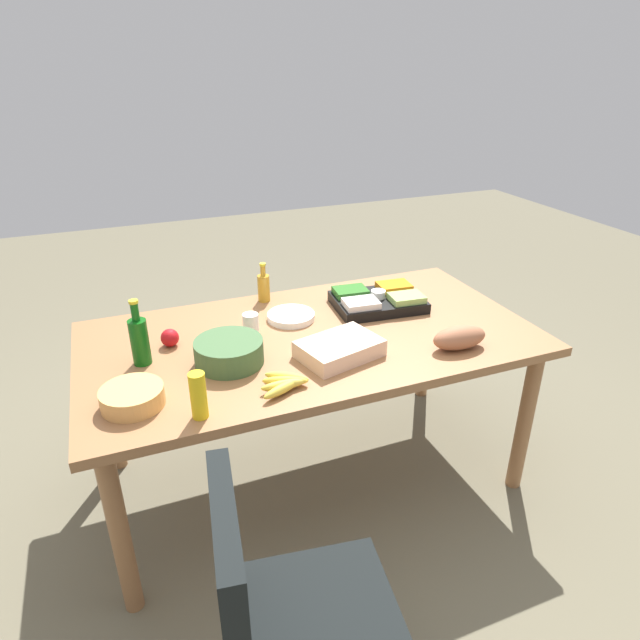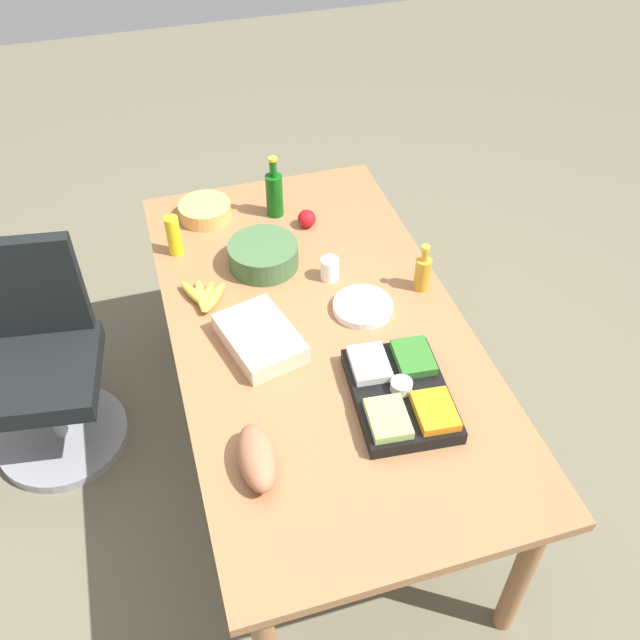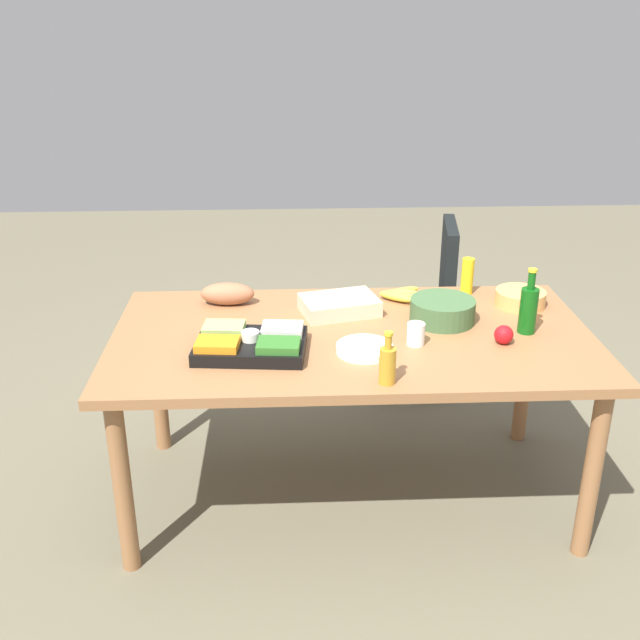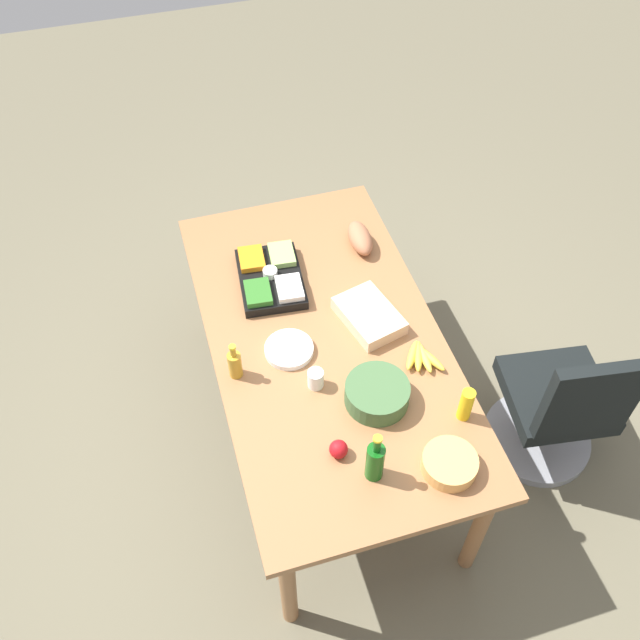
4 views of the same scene
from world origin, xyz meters
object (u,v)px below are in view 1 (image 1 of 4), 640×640
(bread_loaf, at_px, (459,338))
(paper_cup, at_px, (251,323))
(conference_table, at_px, (311,351))
(salad_bowl, at_px, (229,352))
(dressing_bottle, at_px, (264,287))
(apple_red, at_px, (170,338))
(wine_bottle, at_px, (139,340))
(mustard_bottle, at_px, (198,396))
(sheet_cake, at_px, (339,349))
(banana_bunch, at_px, (284,383))
(veggie_tray, at_px, (378,300))
(paper_plate_stack, at_px, (291,316))
(chip_bowl, at_px, (132,397))

(bread_loaf, bearing_deg, paper_cup, -30.95)
(conference_table, relative_size, salad_bowl, 7.16)
(dressing_bottle, distance_m, apple_red, 0.59)
(dressing_bottle, relative_size, paper_cup, 2.20)
(wine_bottle, relative_size, mustard_bottle, 1.61)
(wine_bottle, distance_m, paper_cup, 0.49)
(mustard_bottle, bearing_deg, sheet_cake, -161.20)
(sheet_cake, xyz_separation_m, salad_bowl, (0.43, -0.11, 0.01))
(banana_bunch, bearing_deg, veggie_tray, -141.23)
(salad_bowl, bearing_deg, sheet_cake, 165.06)
(apple_red, bearing_deg, mustard_bottle, 92.35)
(sheet_cake, height_order, bread_loaf, bread_loaf)
(wine_bottle, distance_m, dressing_bottle, 0.75)
(sheet_cake, bearing_deg, veggie_tray, -134.32)
(dressing_bottle, relative_size, apple_red, 2.60)
(wine_bottle, bearing_deg, apple_red, -139.41)
(banana_bunch, xyz_separation_m, paper_cup, (-0.01, -0.49, 0.02))
(paper_plate_stack, bearing_deg, paper_cup, 16.81)
(wine_bottle, xyz_separation_m, paper_plate_stack, (-0.68, -0.16, -0.09))
(sheet_cake, xyz_separation_m, bread_loaf, (-0.49, 0.12, 0.02))
(wine_bottle, bearing_deg, paper_cup, -168.23)
(wine_bottle, distance_m, sheet_cake, 0.79)
(sheet_cake, height_order, banana_bunch, sheet_cake)
(dressing_bottle, height_order, paper_cup, dressing_bottle)
(wine_bottle, relative_size, apple_red, 3.61)
(conference_table, xyz_separation_m, salad_bowl, (0.39, 0.11, 0.13))
(conference_table, bearing_deg, wine_bottle, -1.51)
(wine_bottle, bearing_deg, chip_bowl, 78.31)
(sheet_cake, distance_m, bread_loaf, 0.51)
(dressing_bottle, distance_m, paper_plate_stack, 0.27)
(wine_bottle, xyz_separation_m, banana_bunch, (-0.47, 0.39, -0.08))
(conference_table, xyz_separation_m, paper_cup, (0.24, -0.12, 0.13))
(mustard_bottle, bearing_deg, dressing_bottle, -119.15)
(veggie_tray, height_order, paper_plate_stack, veggie_tray)
(sheet_cake, distance_m, paper_cup, 0.44)
(wine_bottle, xyz_separation_m, veggie_tray, (-1.12, -0.14, -0.07))
(wine_bottle, height_order, chip_bowl, wine_bottle)
(conference_table, distance_m, banana_bunch, 0.46)
(sheet_cake, distance_m, dressing_bottle, 0.67)
(wine_bottle, height_order, bread_loaf, wine_bottle)
(veggie_tray, bearing_deg, sheet_cake, 45.68)
(salad_bowl, bearing_deg, paper_cup, -123.61)
(chip_bowl, height_order, bread_loaf, bread_loaf)
(veggie_tray, relative_size, apple_red, 5.87)
(paper_cup, bearing_deg, mustard_bottle, 59.10)
(dressing_bottle, bearing_deg, paper_cup, 64.02)
(wine_bottle, distance_m, banana_bunch, 0.61)
(mustard_bottle, distance_m, chip_bowl, 0.26)
(bread_loaf, bearing_deg, chip_bowl, -3.12)
(dressing_bottle, height_order, apple_red, dressing_bottle)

